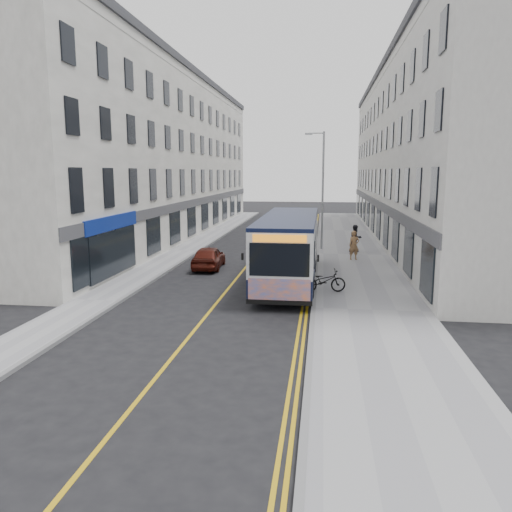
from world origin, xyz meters
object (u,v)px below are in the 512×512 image
(bicycle, at_px, (324,281))
(pedestrian_far, at_px, (356,239))
(car_white, at_px, (304,226))
(city_bus, at_px, (289,246))
(pedestrian_near, at_px, (354,245))
(streetlamp, at_px, (322,186))
(car_maroon, at_px, (209,257))

(bicycle, bearing_deg, pedestrian_far, -21.65)
(car_white, bearing_deg, city_bus, -92.03)
(city_bus, height_order, pedestrian_near, city_bus)
(pedestrian_far, distance_m, car_white, 11.00)
(streetlamp, relative_size, car_white, 1.99)
(streetlamp, relative_size, bicycle, 4.16)
(streetlamp, xyz_separation_m, car_maroon, (-6.17, -7.34, -3.74))
(bicycle, xyz_separation_m, car_white, (-1.71, 21.76, 0.04))
(bicycle, relative_size, pedestrian_near, 1.10)
(city_bus, bearing_deg, pedestrian_far, 67.22)
(streetlamp, xyz_separation_m, bicycle, (0.23, -12.58, -3.76))
(streetlamp, xyz_separation_m, city_bus, (-1.48, -10.14, -2.60))
(pedestrian_near, bearing_deg, city_bus, -133.43)
(car_maroon, bearing_deg, pedestrian_near, -160.66)
(car_maroon, bearing_deg, car_white, -108.61)
(bicycle, bearing_deg, car_maroon, 39.33)
(city_bus, bearing_deg, car_maroon, 149.19)
(bicycle, relative_size, car_white, 0.48)
(pedestrian_near, height_order, car_maroon, pedestrian_near)
(bicycle, height_order, car_white, car_white)
(city_bus, height_order, bicycle, city_bus)
(city_bus, relative_size, car_white, 2.80)
(car_white, height_order, car_maroon, car_white)
(car_white, relative_size, car_maroon, 1.07)
(streetlamp, relative_size, car_maroon, 2.14)
(pedestrian_near, distance_m, pedestrian_far, 2.88)
(pedestrian_far, distance_m, car_maroon, 10.50)
(pedestrian_far, height_order, car_white, pedestrian_far)
(streetlamp, xyz_separation_m, pedestrian_near, (2.03, -4.01, -3.39))
(streetlamp, height_order, car_white, streetlamp)
(car_white, bearing_deg, pedestrian_far, -71.93)
(car_maroon, bearing_deg, city_bus, 146.43)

